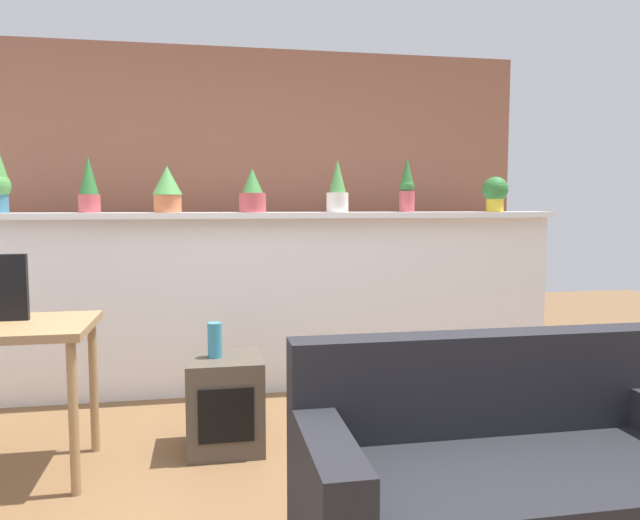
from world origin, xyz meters
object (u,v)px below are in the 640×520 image
Objects in this scene: potted_plant_4 at (337,189)px; side_cube_shelf at (225,403)px; potted_plant_3 at (252,193)px; potted_plant_5 at (407,187)px; potted_plant_1 at (89,186)px; couch at (509,486)px; potted_plant_6 at (495,192)px; vase_on_shelf at (215,340)px; potted_plant_2 at (167,188)px.

side_cube_shelf is (-0.81, -0.92, -1.17)m from potted_plant_4.
potted_plant_3 is 0.59m from potted_plant_4.
potted_plant_4 is at bearing -173.92° from potted_plant_5.
potted_plant_1 is 1.24× the size of potted_plant_3.
potted_plant_3 is 0.81× the size of potted_plant_4.
potted_plant_1 is at bearing 129.67° from couch.
potted_plant_4 is 2.44m from couch.
potted_plant_3 is 1.48m from side_cube_shelf.
couch is (-1.00, -2.17, -1.12)m from potted_plant_6.
couch is (1.04, -1.24, -0.31)m from vase_on_shelf.
potted_plant_2 is 0.83× the size of potted_plant_4.
vase_on_shelf is at bearing -145.11° from potted_plant_5.
potted_plant_4 is 1.50m from vase_on_shelf.
potted_plant_3 is at bearing 73.14° from vase_on_shelf.
potted_plant_5 is (1.11, 0.05, 0.05)m from potted_plant_3.
potted_plant_1 reaches higher than side_cube_shelf.
potted_plant_3 reaches higher than side_cube_shelf.
potted_plant_4 is 0.23× the size of couch.
potted_plant_4 is at bearing 48.55° from side_cube_shelf.
side_cube_shelf is at bearing -103.85° from potted_plant_3.
potted_plant_1 is at bearing 179.31° from potted_plant_6.
potted_plant_4 is at bearing -1.55° from potted_plant_1.
potted_plant_6 is at bearing 24.25° from vase_on_shelf.
side_cube_shelf is 0.35m from vase_on_shelf.
potted_plant_5 is (0.52, 0.06, 0.02)m from potted_plant_4.
potted_plant_4 is 1.70m from side_cube_shelf.
side_cube_shelf is 1.58m from couch.
potted_plant_5 is at bearing 1.83° from potted_plant_2.
potted_plant_4 is 0.94× the size of potted_plant_5.
potted_plant_4 reaches higher than potted_plant_3.
potted_plant_1 is 0.23× the size of couch.
side_cube_shelf is (0.83, -0.97, -1.18)m from potted_plant_1.
potted_plant_1 is 1.43× the size of potted_plant_6.
potted_plant_4 is 1.96× the size of vase_on_shelf.
vase_on_shelf is at bearing 130.00° from couch.
side_cube_shelf is at bearing -49.43° from potted_plant_1.
potted_plant_1 is 1.64m from potted_plant_4.
potted_plant_5 reaches higher than couch.
potted_plant_4 reaches higher than couch.
potted_plant_1 is at bearing 129.23° from vase_on_shelf.
potted_plant_5 is (1.67, 0.05, 0.02)m from potted_plant_2.
potted_plant_5 is 0.66m from potted_plant_6.
potted_plant_3 is 2.54m from couch.
side_cube_shelf is at bearing 128.95° from couch.
couch is at bearing -114.78° from potted_plant_6.
potted_plant_2 is 0.56m from potted_plant_3.
potted_plant_1 is 1.74m from side_cube_shelf.
potted_plant_6 reaches higher than side_cube_shelf.
potted_plant_6 is at bearing -0.69° from potted_plant_1.
potted_plant_4 reaches higher than side_cube_shelf.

